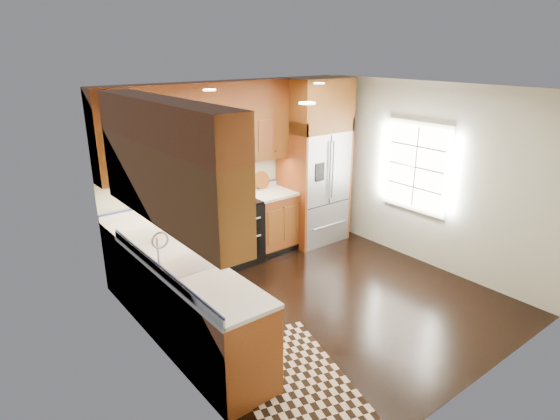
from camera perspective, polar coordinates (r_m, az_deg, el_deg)
ground at (r=6.01m, az=5.05°, el=-11.09°), size 4.00×4.00×0.00m
wall_back at (r=6.99m, az=-5.86°, el=4.85°), size 4.00×0.02×2.60m
wall_left at (r=4.42m, az=-13.87°, el=-4.32°), size 0.02×4.00×2.60m
wall_right at (r=6.95m, az=17.60°, el=3.94°), size 0.02×4.00×2.60m
window at (r=7.02m, az=16.25°, el=5.06°), size 0.04×1.10×1.30m
base_cabinets at (r=5.81m, az=-10.03°, el=-7.38°), size 2.85×3.00×0.90m
countertop at (r=5.78m, az=-9.61°, el=-2.42°), size 2.86×3.01×0.04m
upper_cabinets at (r=5.51m, az=-11.19°, el=8.41°), size 2.85×3.00×1.15m
range at (r=6.86m, az=-5.90°, el=-2.76°), size 0.76×0.67×0.95m
microwave at (r=6.62m, az=-6.86°, el=7.19°), size 0.76×0.40×0.42m
refrigerator at (r=7.47m, az=4.18°, el=5.85°), size 0.98×0.75×2.60m
sink_faucet at (r=4.84m, az=-11.86°, el=-6.06°), size 0.54×0.44×0.37m
rug at (r=4.82m, az=1.27°, el=-19.60°), size 1.37×1.83×0.01m
knife_block at (r=6.62m, az=-10.20°, el=1.58°), size 0.10×0.14×0.28m
utensil_crock at (r=7.03m, az=-3.83°, el=3.04°), size 0.16×0.16×0.37m
cutting_board at (r=7.31m, az=-2.22°, el=2.71°), size 0.30×0.30×0.02m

